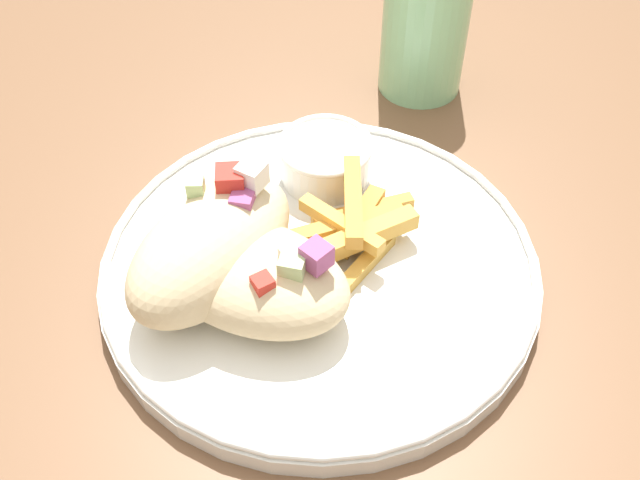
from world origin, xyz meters
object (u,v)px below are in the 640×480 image
Objects in this scene: pita_sandwich_near at (253,276)px; water_glass at (424,31)px; plate at (320,265)px; fries_pile at (352,227)px; sauce_ramekin at (325,157)px; pita_sandwich_far at (212,247)px.

pita_sandwich_near is 1.26× the size of water_glass.
plate is 1.96× the size of pita_sandwich_near.
sauce_ramekin is (0.01, 0.07, 0.00)m from fries_pile.
plate is 0.06m from pita_sandwich_near.
pita_sandwich_near is 2.15× the size of sauce_ramekin.
pita_sandwich_near reaches higher than plate.
water_glass is (0.14, 0.16, 0.02)m from fries_pile.
pita_sandwich_near is 0.98× the size of pita_sandwich_far.
pita_sandwich_far is at bearing 177.62° from fries_pile.
plate is 0.03m from fries_pile.
plate is 0.08m from pita_sandwich_far.
pita_sandwich_far is 2.20× the size of sauce_ramekin.
fries_pile is at bearing -98.26° from sauce_ramekin.
pita_sandwich_near is at bearing -134.10° from sauce_ramekin.
pita_sandwich_far is (-0.07, 0.01, 0.03)m from plate.
fries_pile is 0.21m from water_glass.
water_glass reaches higher than fries_pile.
plate is 1.92× the size of pita_sandwich_far.
pita_sandwich_far reaches higher than pita_sandwich_near.
sauce_ramekin is at bearing 64.20° from plate.
pita_sandwich_near is 0.12m from sauce_ramekin.
water_glass is (0.23, 0.15, 0.01)m from pita_sandwich_far.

